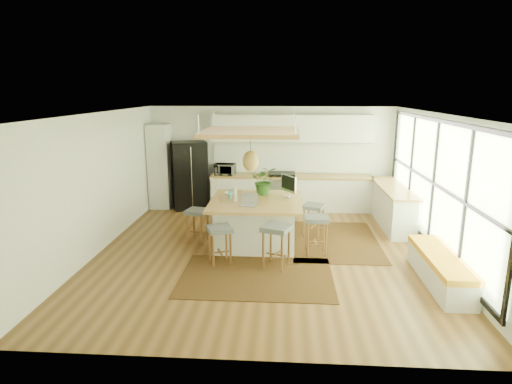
# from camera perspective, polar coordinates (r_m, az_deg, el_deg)

# --- Properties ---
(floor) EXTENTS (7.00, 7.00, 0.00)m
(floor) POSITION_cam_1_polar(r_m,az_deg,el_deg) (8.57, 1.12, -7.97)
(floor) COLOR #563718
(floor) RESTS_ON ground
(ceiling) EXTENTS (7.00, 7.00, 0.00)m
(ceiling) POSITION_cam_1_polar(r_m,az_deg,el_deg) (7.99, 1.21, 10.36)
(ceiling) COLOR white
(ceiling) RESTS_ON ground
(wall_back) EXTENTS (6.50, 0.00, 6.50)m
(wall_back) POSITION_cam_1_polar(r_m,az_deg,el_deg) (11.61, 1.98, 4.61)
(wall_back) COLOR silver
(wall_back) RESTS_ON ground
(wall_front) EXTENTS (6.50, 0.00, 6.50)m
(wall_front) POSITION_cam_1_polar(r_m,az_deg,el_deg) (4.82, -0.82, -8.17)
(wall_front) COLOR silver
(wall_front) RESTS_ON ground
(wall_left) EXTENTS (0.00, 7.00, 7.00)m
(wall_left) POSITION_cam_1_polar(r_m,az_deg,el_deg) (8.93, -20.15, 1.12)
(wall_left) COLOR silver
(wall_left) RESTS_ON ground
(wall_right) EXTENTS (0.00, 7.00, 7.00)m
(wall_right) POSITION_cam_1_polar(r_m,az_deg,el_deg) (8.66, 23.18, 0.49)
(wall_right) COLOR silver
(wall_right) RESTS_ON ground
(window_wall) EXTENTS (0.10, 6.20, 2.60)m
(window_wall) POSITION_cam_1_polar(r_m,az_deg,el_deg) (8.64, 23.03, 0.82)
(window_wall) COLOR black
(window_wall) RESTS_ON wall_right
(pantry) EXTENTS (0.55, 0.60, 2.25)m
(pantry) POSITION_cam_1_polar(r_m,az_deg,el_deg) (11.80, -12.57, 3.34)
(pantry) COLOR silver
(pantry) RESTS_ON floor
(back_counter_base) EXTENTS (4.20, 0.60, 0.88)m
(back_counter_base) POSITION_cam_1_polar(r_m,az_deg,el_deg) (11.47, 4.64, -0.17)
(back_counter_base) COLOR silver
(back_counter_base) RESTS_ON floor
(back_counter_top) EXTENTS (4.24, 0.64, 0.05)m
(back_counter_top) POSITION_cam_1_polar(r_m,az_deg,el_deg) (11.37, 4.68, 2.09)
(back_counter_top) COLOR olive
(back_counter_top) RESTS_ON back_counter_base
(backsplash) EXTENTS (4.20, 0.02, 0.80)m
(backsplash) POSITION_cam_1_polar(r_m,az_deg,el_deg) (11.59, 4.71, 4.56)
(backsplash) COLOR white
(backsplash) RESTS_ON wall_back
(upper_cabinets) EXTENTS (4.20, 0.34, 0.70)m
(upper_cabinets) POSITION_cam_1_polar(r_m,az_deg,el_deg) (11.33, 4.79, 8.43)
(upper_cabinets) COLOR silver
(upper_cabinets) RESTS_ON wall_back
(range) EXTENTS (0.76, 0.62, 1.00)m
(range) POSITION_cam_1_polar(r_m,az_deg,el_deg) (11.46, 3.39, 0.14)
(range) COLOR #A5A5AA
(range) RESTS_ON floor
(right_counter_base) EXTENTS (0.60, 2.50, 0.88)m
(right_counter_base) POSITION_cam_1_polar(r_m,az_deg,el_deg) (10.64, 17.65, -1.85)
(right_counter_base) COLOR silver
(right_counter_base) RESTS_ON floor
(right_counter_top) EXTENTS (0.64, 2.54, 0.05)m
(right_counter_top) POSITION_cam_1_polar(r_m,az_deg,el_deg) (10.53, 17.82, 0.57)
(right_counter_top) COLOR olive
(right_counter_top) RESTS_ON right_counter_base
(window_bench) EXTENTS (0.52, 2.00, 0.50)m
(window_bench) POSITION_cam_1_polar(r_m,az_deg,el_deg) (7.80, 23.19, -9.37)
(window_bench) COLOR silver
(window_bench) RESTS_ON floor
(ceiling_panel) EXTENTS (1.86, 1.86, 0.80)m
(ceiling_panel) POSITION_cam_1_polar(r_m,az_deg,el_deg) (8.47, -0.72, 6.12)
(ceiling_panel) COLOR olive
(ceiling_panel) RESTS_ON ceiling
(rug_near) EXTENTS (2.60, 1.80, 0.01)m
(rug_near) POSITION_cam_1_polar(r_m,az_deg,el_deg) (7.50, 0.08, -11.16)
(rug_near) COLOR black
(rug_near) RESTS_ON floor
(rug_right) EXTENTS (1.80, 2.60, 0.01)m
(rug_right) POSITION_cam_1_polar(r_m,az_deg,el_deg) (9.34, 10.38, -6.34)
(rug_right) COLOR black
(rug_right) RESTS_ON floor
(fridge) EXTENTS (1.09, 0.97, 1.80)m
(fridge) POSITION_cam_1_polar(r_m,az_deg,el_deg) (11.63, -8.81, 2.35)
(fridge) COLOR black
(fridge) RESTS_ON floor
(island) EXTENTS (1.85, 1.85, 0.93)m
(island) POSITION_cam_1_polar(r_m,az_deg,el_deg) (8.90, 0.01, -3.97)
(island) COLOR olive
(island) RESTS_ON floor
(stool_near_left) EXTENTS (0.54, 0.54, 0.71)m
(stool_near_left) POSITION_cam_1_polar(r_m,az_deg,el_deg) (7.95, -4.80, -7.03)
(stool_near_left) COLOR #484C4F
(stool_near_left) RESTS_ON floor
(stool_near_right) EXTENTS (0.60, 0.60, 0.79)m
(stool_near_right) POSITION_cam_1_polar(r_m,az_deg,el_deg) (7.76, 2.70, -7.51)
(stool_near_right) COLOR #484C4F
(stool_near_right) RESTS_ON floor
(stool_right_front) EXTENTS (0.47, 0.47, 0.76)m
(stool_right_front) POSITION_cam_1_polar(r_m,az_deg,el_deg) (8.44, 7.95, -5.87)
(stool_right_front) COLOR #484C4F
(stool_right_front) RESTS_ON floor
(stool_right_back) EXTENTS (0.55, 0.55, 0.72)m
(stool_right_back) POSITION_cam_1_polar(r_m,az_deg,el_deg) (9.42, 7.62, -3.81)
(stool_right_back) COLOR #484C4F
(stool_right_back) RESTS_ON floor
(stool_left_side) EXTENTS (0.51, 0.51, 0.71)m
(stool_left_side) POSITION_cam_1_polar(r_m,az_deg,el_deg) (9.08, -7.75, -4.48)
(stool_left_side) COLOR #484C4F
(stool_left_side) RESTS_ON floor
(laptop) EXTENTS (0.39, 0.41, 0.24)m
(laptop) POSITION_cam_1_polar(r_m,az_deg,el_deg) (8.31, -1.02, -1.04)
(laptop) COLOR #A5A5AA
(laptop) RESTS_ON island
(monitor) EXTENTS (0.45, 0.53, 0.48)m
(monitor) POSITION_cam_1_polar(r_m,az_deg,el_deg) (8.95, 4.33, 0.89)
(monitor) COLOR #A5A5AA
(monitor) RESTS_ON island
(microwave) EXTENTS (0.55, 0.33, 0.36)m
(microwave) POSITION_cam_1_polar(r_m,az_deg,el_deg) (11.43, -4.14, 3.19)
(microwave) COLOR #A5A5AA
(microwave) RESTS_ON back_counter_top
(island_plant) EXTENTS (0.64, 0.69, 0.48)m
(island_plant) POSITION_cam_1_polar(r_m,az_deg,el_deg) (9.19, 1.09, 1.14)
(island_plant) COLOR #1E4C19
(island_plant) RESTS_ON island
(island_bowl) EXTENTS (0.26, 0.26, 0.05)m
(island_bowl) POSITION_cam_1_polar(r_m,az_deg,el_deg) (9.23, -3.58, -0.21)
(island_bowl) COLOR white
(island_bowl) RESTS_ON island
(island_bottle_0) EXTENTS (0.07, 0.07, 0.19)m
(island_bottle_0) POSITION_cam_1_polar(r_m,az_deg,el_deg) (8.90, -3.48, -0.26)
(island_bottle_0) COLOR #34B4D0
(island_bottle_0) RESTS_ON island
(island_bottle_1) EXTENTS (0.07, 0.07, 0.19)m
(island_bottle_1) POSITION_cam_1_polar(r_m,az_deg,el_deg) (8.64, -2.70, -0.67)
(island_bottle_1) COLOR silver
(island_bottle_1) RESTS_ON island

